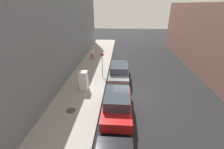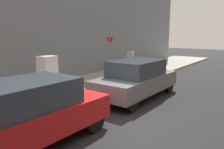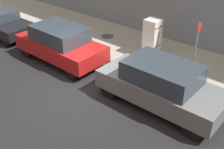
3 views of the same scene
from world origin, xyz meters
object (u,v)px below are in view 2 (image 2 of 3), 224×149
(street_sign_post, at_px, (109,59))
(discarded_refrigerator, at_px, (48,76))
(parked_suv_gray, at_px, (136,78))
(pedestrian_walking_far, at_px, (130,57))
(parked_suv_red, at_px, (26,113))

(street_sign_post, bearing_deg, discarded_refrigerator, -115.83)
(street_sign_post, bearing_deg, parked_suv_gray, -9.92)
(discarded_refrigerator, bearing_deg, street_sign_post, 64.17)
(pedestrian_walking_far, xyz_separation_m, parked_suv_gray, (4.00, -5.86, -0.25))
(pedestrian_walking_far, distance_m, parked_suv_gray, 7.10)
(parked_suv_gray, bearing_deg, pedestrian_walking_far, 124.30)
(discarded_refrigerator, xyz_separation_m, parked_suv_red, (3.17, -3.08, -0.14))
(pedestrian_walking_far, bearing_deg, parked_suv_red, 53.23)
(street_sign_post, height_order, parked_suv_red, street_sign_post)
(street_sign_post, bearing_deg, parked_suv_red, -73.02)
(street_sign_post, relative_size, parked_suv_red, 0.59)
(street_sign_post, distance_m, pedestrian_walking_far, 5.98)
(street_sign_post, bearing_deg, pedestrian_walking_far, 111.58)
(parked_suv_gray, bearing_deg, parked_suv_red, -90.00)
(pedestrian_walking_far, height_order, parked_suv_gray, pedestrian_walking_far)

